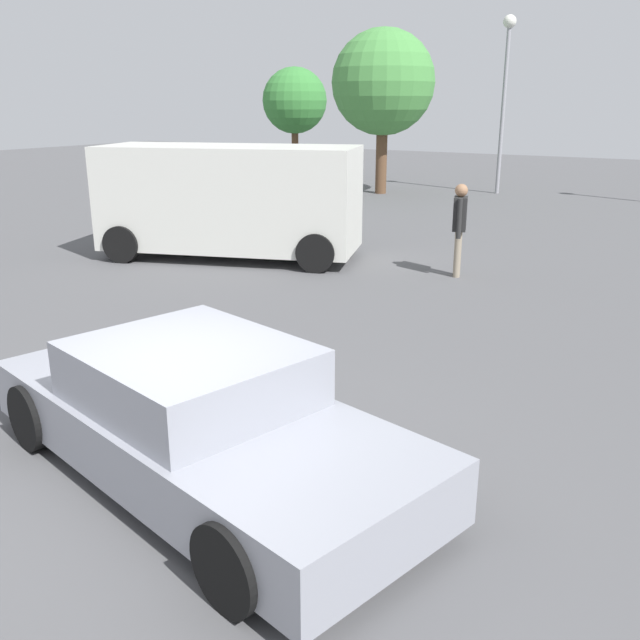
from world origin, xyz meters
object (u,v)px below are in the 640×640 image
van_white (230,199)px  pedestrian (460,222)px  sedan_foreground (197,417)px  light_post_near (506,73)px

van_white → pedestrian: 4.77m
sedan_foreground → pedestrian: (-0.70, 8.14, 0.48)m
sedan_foreground → light_post_near: bearing=114.9°
van_white → light_post_near: (1.42, 13.53, 2.84)m
van_white → pedestrian: van_white is taller
van_white → light_post_near: 13.89m
sedan_foreground → pedestrian: size_ratio=2.76×
van_white → light_post_near: bearing=-115.2°
sedan_foreground → pedestrian: 8.18m
pedestrian → light_post_near: (-3.26, 12.61, 3.05)m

